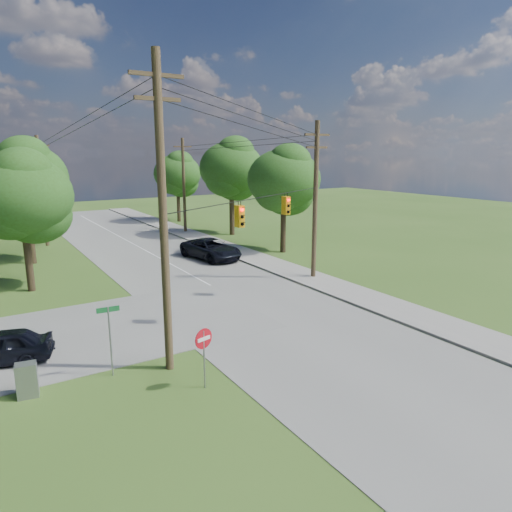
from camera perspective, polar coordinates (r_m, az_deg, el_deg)
ground at (r=20.75m, az=1.84°, el=-11.25°), size 140.00×140.00×0.00m
main_road at (r=25.67m, az=-0.68°, el=-6.41°), size 10.00×100.00×0.03m
sidewalk_east at (r=29.53m, az=10.52°, el=-3.96°), size 2.60×100.00×0.12m
pole_sw at (r=17.34m, az=-11.55°, el=5.18°), size 2.00×0.32×12.00m
pole_ne at (r=30.85m, az=7.43°, el=7.12°), size 2.00×0.32×10.50m
pole_north_e at (r=49.82m, az=-9.00°, el=8.78°), size 2.00×0.32×10.00m
pole_north_w at (r=46.18m, az=-25.19°, el=7.44°), size 2.00×0.32×10.00m
power_lines at (r=29.84m, az=-8.33°, el=13.99°), size 13.93×29.62×4.93m
traffic_signals at (r=24.24m, az=1.12°, el=5.78°), size 4.91×3.27×1.05m
tree_w_near at (r=30.93m, az=-27.28°, el=6.68°), size 6.00×6.00×8.40m
tree_w_mid at (r=38.93m, az=-27.00°, el=8.65°), size 6.40×6.40×9.22m
tree_e_near at (r=39.01m, az=3.49°, el=9.51°), size 6.20×6.20×8.81m
tree_e_mid at (r=47.72m, az=-3.10°, el=10.89°), size 6.60×6.60×9.64m
tree_e_far at (r=58.14m, az=-9.80°, el=10.08°), size 5.80×5.80×8.32m
car_main_north at (r=37.20m, az=-5.66°, el=0.89°), size 3.64×6.19×1.62m
control_cabinet at (r=18.48m, az=-26.71°, el=-13.70°), size 0.76×0.60×1.26m
do_not_enter_sign at (r=16.82m, az=-6.55°, el=-10.98°), size 0.76×0.22×2.32m
street_name_sign at (r=18.42m, az=-17.81°, el=-9.10°), size 0.84×0.11×2.81m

